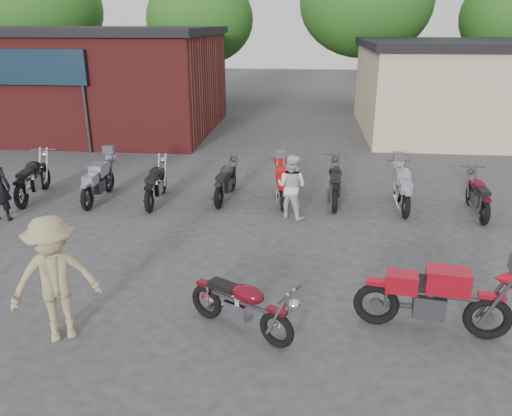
# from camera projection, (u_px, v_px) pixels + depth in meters

# --- Properties ---
(ground) EXTENTS (90.00, 90.00, 0.00)m
(ground) POSITION_uv_depth(u_px,v_px,m) (234.00, 308.00, 8.29)
(ground) COLOR #353537
(brick_building) EXTENTS (12.00, 8.00, 4.00)m
(brick_building) POSITION_uv_depth(u_px,v_px,m) (73.00, 83.00, 21.49)
(brick_building) COLOR maroon
(brick_building) RESTS_ON ground
(stucco_building) EXTENTS (10.00, 8.00, 3.50)m
(stucco_building) POSITION_uv_depth(u_px,v_px,m) (486.00, 91.00, 20.84)
(stucco_building) COLOR tan
(stucco_building) RESTS_ON ground
(tree_0) EXTENTS (6.56, 6.56, 8.20)m
(tree_0) POSITION_uv_depth(u_px,v_px,m) (47.00, 29.00, 28.68)
(tree_0) COLOR #1C4913
(tree_0) RESTS_ON ground
(tree_1) EXTENTS (5.92, 5.92, 7.40)m
(tree_1) POSITION_uv_depth(u_px,v_px,m) (201.00, 36.00, 27.96)
(tree_1) COLOR #1C4913
(tree_1) RESTS_ON ground
(tree_2) EXTENTS (7.04, 7.04, 8.80)m
(tree_2) POSITION_uv_depth(u_px,v_px,m) (364.00, 23.00, 26.86)
(tree_2) COLOR #1C4913
(tree_2) RESTS_ON ground
(vintage_motorcycle) EXTENTS (1.89, 1.43, 1.06)m
(vintage_motorcycle) POSITION_uv_depth(u_px,v_px,m) (242.00, 302.00, 7.47)
(vintage_motorcycle) COLOR #560A15
(vintage_motorcycle) RESTS_ON ground
(sportbike) EXTENTS (2.31, 1.05, 1.29)m
(sportbike) POSITION_uv_depth(u_px,v_px,m) (436.00, 294.00, 7.45)
(sportbike) COLOR maroon
(sportbike) RESTS_ON ground
(helmet) EXTENTS (0.31, 0.31, 0.26)m
(helmet) POSITION_uv_depth(u_px,v_px,m) (210.00, 296.00, 8.39)
(helmet) COLOR #A5112E
(helmet) RESTS_ON ground
(person_light) EXTENTS (0.94, 0.86, 1.56)m
(person_light) POSITION_uv_depth(u_px,v_px,m) (292.00, 187.00, 11.90)
(person_light) COLOR silver
(person_light) RESTS_ON ground
(person_tan) EXTENTS (1.45, 1.25, 1.95)m
(person_tan) POSITION_uv_depth(u_px,v_px,m) (55.00, 280.00, 7.21)
(person_tan) COLOR #97885D
(person_tan) RESTS_ON ground
(row_bike_0) EXTENTS (0.97, 2.22, 1.25)m
(row_bike_0) POSITION_uv_depth(u_px,v_px,m) (32.00, 176.00, 13.26)
(row_bike_0) COLOR black
(row_bike_0) RESTS_ON ground
(row_bike_1) EXTENTS (0.68, 2.02, 1.17)m
(row_bike_1) POSITION_uv_depth(u_px,v_px,m) (98.00, 179.00, 13.12)
(row_bike_1) COLOR gray
(row_bike_1) RESTS_ON ground
(row_bike_2) EXTENTS (0.77, 2.04, 1.16)m
(row_bike_2) POSITION_uv_depth(u_px,v_px,m) (156.00, 181.00, 12.98)
(row_bike_2) COLOR black
(row_bike_2) RESTS_ON ground
(row_bike_3) EXTENTS (0.82, 2.00, 1.13)m
(row_bike_3) POSITION_uv_depth(u_px,v_px,m) (226.00, 179.00, 13.23)
(row_bike_3) COLOR black
(row_bike_3) RESTS_ON ground
(row_bike_4) EXTENTS (0.80, 1.90, 1.07)m
(row_bike_4) POSITION_uv_depth(u_px,v_px,m) (282.00, 182.00, 13.04)
(row_bike_4) COLOR red
(row_bike_4) RESTS_ON ground
(row_bike_5) EXTENTS (0.76, 2.09, 1.20)m
(row_bike_5) POSITION_uv_depth(u_px,v_px,m) (335.00, 180.00, 12.97)
(row_bike_5) COLOR black
(row_bike_5) RESTS_ON ground
(row_bike_6) EXTENTS (0.68, 1.97, 1.13)m
(row_bike_6) POSITION_uv_depth(u_px,v_px,m) (402.00, 186.00, 12.59)
(row_bike_6) COLOR gray
(row_bike_6) RESTS_ON ground
(row_bike_7) EXTENTS (0.73, 1.93, 1.10)m
(row_bike_7) POSITION_uv_depth(u_px,v_px,m) (478.00, 193.00, 12.18)
(row_bike_7) COLOR #520A1D
(row_bike_7) RESTS_ON ground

